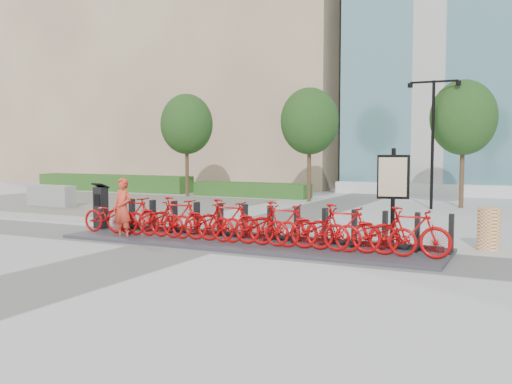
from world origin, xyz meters
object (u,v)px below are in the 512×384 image
at_px(construction_barrel, 489,229).
at_px(kiosk, 101,207).
at_px(worker_red, 123,209).
at_px(map_sign, 393,181).
at_px(bike_0, 111,216).
at_px(jersey_barrier, 51,196).

bearing_deg(construction_barrel, kiosk, -171.43).
height_order(worker_red, construction_barrel, worker_red).
bearing_deg(map_sign, bike_0, -179.39).
relative_size(construction_barrel, jersey_barrier, 0.45).
bearing_deg(jersey_barrier, map_sign, -10.26).
xyz_separation_m(bike_0, construction_barrel, (9.32, 2.11, -0.05)).
distance_m(construction_barrel, map_sign, 2.43).
xyz_separation_m(construction_barrel, jersey_barrier, (-16.98, 3.22, -0.07)).
distance_m(kiosk, jersey_barrier, 8.31).
xyz_separation_m(kiosk, worker_red, (1.51, -0.88, 0.09)).
bearing_deg(construction_barrel, worker_red, -164.41).
height_order(bike_0, kiosk, kiosk).
bearing_deg(bike_0, jersey_barrier, 55.22).
xyz_separation_m(bike_0, worker_red, (0.66, -0.31, 0.24)).
relative_size(kiosk, map_sign, 0.55).
bearing_deg(worker_red, bike_0, 159.89).
bearing_deg(map_sign, jersey_barrier, 152.81).
height_order(bike_0, jersey_barrier, bike_0).
bearing_deg(bike_0, kiosk, 55.97).
height_order(construction_barrel, jersey_barrier, construction_barrel).
bearing_deg(jersey_barrier, construction_barrel, -7.87).
bearing_deg(kiosk, bike_0, -29.55).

